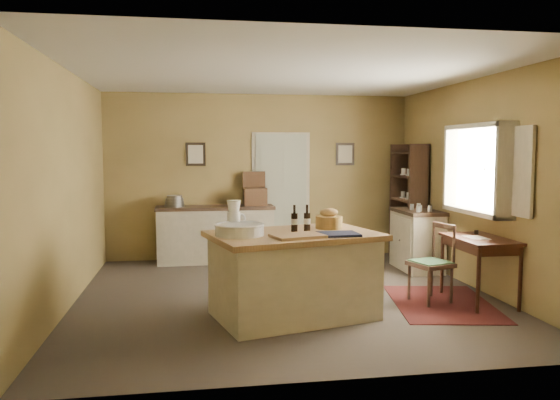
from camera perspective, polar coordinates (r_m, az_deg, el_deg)
The scene contains 16 objects.
ground at distance 6.80m, azimuth 0.55°, elevation -9.98°, with size 5.00×5.00×0.00m, color brown.
wall_back at distance 9.05m, azimuth -2.11°, elevation 2.47°, with size 5.00×0.10×2.70m, color #9A8048.
wall_front at distance 4.15m, azimuth 6.41°, elevation -0.79°, with size 5.00×0.10×2.70m, color #9A8048.
wall_left at distance 6.63m, azimuth -21.25°, elevation 1.12°, with size 0.10×5.00×2.70m, color #9A8048.
wall_right at distance 7.42m, azimuth 19.96°, elevation 1.56°, with size 0.10×5.00×2.70m, color #9A8048.
ceiling at distance 6.63m, azimuth 0.58°, elevation 13.17°, with size 5.00×5.00×0.00m, color silver.
door at distance 9.09m, azimuth 0.11°, elevation 0.62°, with size 0.97×0.06×2.11m, color #B0B49A.
framed_prints at distance 9.05m, azimuth -0.84°, elevation 4.81°, with size 2.82×0.02×0.38m.
window at distance 7.20m, azimuth 20.25°, elevation 3.04°, with size 0.25×1.99×1.12m.
work_island at distance 5.87m, azimuth 1.36°, elevation -7.58°, with size 1.95×1.51×1.20m.
sideboard at distance 8.78m, azimuth -6.69°, elevation -3.35°, with size 1.86×0.53×1.18m.
rug at distance 6.74m, azimuth 16.57°, elevation -10.29°, with size 1.10×1.60×0.01m, color #541919.
writing_desk at distance 6.81m, azimuth 20.14°, elevation -4.50°, with size 0.58×0.95×0.82m.
desk_chair at distance 6.67m, azimuth 15.46°, elevation -6.48°, with size 0.42×0.42×0.90m, color #321F16, non-canonical shape.
right_cabinet at distance 8.42m, azimuth 14.13°, elevation -4.00°, with size 0.54×0.96×0.99m.
shelving_unit at distance 8.99m, azimuth 13.51°, elevation -0.32°, with size 0.32×0.85×1.88m.
Camera 1 is at (-1.11, -6.47, 1.78)m, focal length 35.00 mm.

